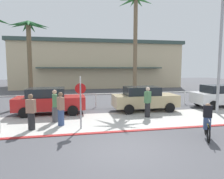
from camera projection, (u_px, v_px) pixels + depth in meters
name	position (u px, v px, depth m)	size (l,w,h in m)	color
ground_plane	(94.00, 104.00, 17.06)	(80.00, 80.00, 0.00)	#4C4C51
sidewalk_strip	(105.00, 121.00, 11.40)	(44.00, 4.00, 0.02)	beige
curb_paint	(112.00, 132.00, 9.45)	(44.00, 0.24, 0.03)	maroon
building_backdrop	(96.00, 65.00, 34.56)	(25.48, 13.10, 7.04)	beige
rail_fence	(96.00, 96.00, 15.51)	(19.96, 0.08, 1.04)	white
stop_sign_bike_lane	(80.00, 95.00, 9.82)	(0.52, 0.56, 2.56)	gray
streetlight_curb	(223.00, 47.00, 12.73)	(0.24, 2.54, 7.50)	#9EA0A5
palm_tree_2	(29.00, 40.00, 16.08)	(3.11, 3.47, 6.66)	brown
palm_tree_3	(135.00, 24.00, 18.25)	(3.19, 3.53, 9.30)	#756047
car_red_1	(49.00, 101.00, 13.16)	(4.40, 2.02, 1.69)	red
car_tan_2	(144.00, 98.00, 14.11)	(4.40, 2.02, 1.69)	tan
car_white_3	(221.00, 96.00, 15.53)	(4.40, 2.02, 1.69)	white
cyclist_yellow_0	(207.00, 121.00, 8.70)	(0.97, 1.60, 1.50)	black
pedestrian_0	(148.00, 103.00, 12.25)	(0.47, 0.45, 1.84)	#232326
pedestrian_1	(55.00, 107.00, 11.14)	(0.35, 0.42, 1.79)	#4C4C51
pedestrian_2	(61.00, 110.00, 10.47)	(0.42, 0.47, 1.74)	#384C7A
pedestrian_3	(31.00, 113.00, 9.71)	(0.47, 0.41, 1.75)	#232326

